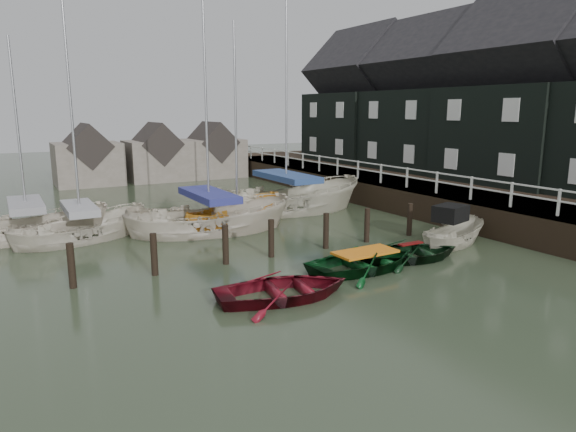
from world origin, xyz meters
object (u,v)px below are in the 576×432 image
motorboat (452,242)px  sailboat_c (238,226)px  sailboat_a (82,238)px  sailboat_b (210,231)px  rowboat_dkgreen (410,260)px  sailboat_e (29,238)px  rowboat_red (284,298)px  sailboat_d (286,211)px  rowboat_green (365,270)px

motorboat → sailboat_c: bearing=25.0°
sailboat_a → sailboat_b: (5.13, -1.31, -0.01)m
rowboat_dkgreen → sailboat_e: bearing=62.4°
rowboat_dkgreen → sailboat_b: size_ratio=0.32×
rowboat_red → sailboat_b: (1.08, 8.69, 0.06)m
rowboat_red → rowboat_dkgreen: rowboat_red is taller
sailboat_b → sailboat_c: (1.54, 0.46, -0.05)m
rowboat_dkgreen → sailboat_a: size_ratio=0.33×
sailboat_b → sailboat_e: sailboat_b is taller
sailboat_b → sailboat_d: (5.15, 2.28, -0.00)m
rowboat_red → sailboat_e: 12.65m
rowboat_green → sailboat_b: bearing=17.5°
rowboat_red → rowboat_dkgreen: size_ratio=1.04×
motorboat → sailboat_e: size_ratio=0.44×
rowboat_green → sailboat_e: bearing=42.3°
sailboat_d → sailboat_e: size_ratio=1.39×
rowboat_dkgreen → sailboat_c: sailboat_c is taller
sailboat_d → rowboat_green: bearing=173.7°
rowboat_red → sailboat_e: sailboat_e is taller
rowboat_green → motorboat: motorboat is taller
motorboat → sailboat_e: sailboat_e is taller
motorboat → sailboat_b: (-7.71, 6.78, -0.05)m
sailboat_b → sailboat_d: sailboat_d is taller
sailboat_d → motorboat: bearing=-156.2°
motorboat → rowboat_red: bearing=86.8°
rowboat_dkgreen → sailboat_b: bearing=45.0°
sailboat_d → sailboat_e: 12.19m
sailboat_b → sailboat_c: 1.61m
sailboat_a → sailboat_e: 2.23m
motorboat → sailboat_a: 15.17m
motorboat → sailboat_d: (-2.55, 9.06, -0.06)m
rowboat_dkgreen → sailboat_b: sailboat_b is taller
motorboat → sailboat_d: sailboat_d is taller
sailboat_c → sailboat_d: bearing=-84.2°
motorboat → sailboat_c: sailboat_c is taller
sailboat_b → sailboat_d: bearing=-55.5°
rowboat_dkgreen → sailboat_b: (-4.77, 7.54, 0.06)m
sailboat_b → sailboat_e: 7.46m
sailboat_c → sailboat_a: bearing=61.7°
sailboat_a → sailboat_d: size_ratio=0.91×
sailboat_e → sailboat_c: bearing=-99.3°
rowboat_green → sailboat_d: 10.28m
sailboat_c → sailboat_d: 4.05m
rowboat_green → sailboat_e: 14.00m
rowboat_dkgreen → sailboat_e: 15.48m
rowboat_red → sailboat_c: sailboat_c is taller
sailboat_a → sailboat_d: (10.28, 0.97, -0.01)m
sailboat_c → sailboat_e: 8.81m
rowboat_red → motorboat: bearing=-69.2°
rowboat_red → rowboat_dkgreen: (5.85, 1.15, 0.00)m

